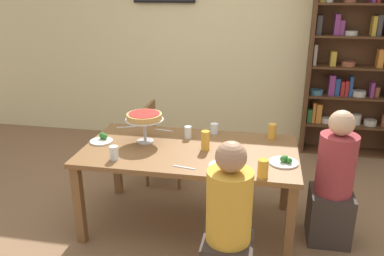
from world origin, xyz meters
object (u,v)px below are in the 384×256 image
at_px(beer_glass_amber_spare, 272,131).
at_px(water_glass_clear_far, 188,132).
at_px(beer_glass_amber_short, 263,169).
at_px(cutlery_fork_near, 184,167).
at_px(salad_plate_far_diner, 284,161).
at_px(diner_head_east, 333,188).
at_px(bookshelf, 353,67).
at_px(dining_table, 190,157).
at_px(chair_far_left, 160,139).
at_px(salad_plate_spare, 224,164).
at_px(water_glass_clear_spare, 214,129).
at_px(diner_near_right, 228,233).
at_px(water_glass_clear_near, 114,153).
at_px(cutlery_fork_far, 164,130).
at_px(beer_glass_amber_tall, 205,140).
at_px(cutlery_knife_near, 126,127).
at_px(deep_dish_pizza_stand, 144,118).
at_px(salad_plate_near_diner, 102,139).

xyz_separation_m(beer_glass_amber_spare, water_glass_clear_far, (-0.75, -0.12, -0.01)).
xyz_separation_m(beer_glass_amber_short, water_glass_clear_far, (-0.68, 0.67, -0.02)).
bearing_deg(cutlery_fork_near, salad_plate_far_diner, 26.38).
bearing_deg(diner_head_east, bookshelf, -102.41).
bearing_deg(dining_table, beer_glass_amber_short, -34.58).
xyz_separation_m(diner_head_east, chair_far_left, (-1.68, 0.80, -0.01)).
bearing_deg(salad_plate_spare, diner_head_east, 18.52).
height_order(diner_head_east, water_glass_clear_spare, diner_head_east).
xyz_separation_m(diner_near_right, water_glass_clear_near, (-0.96, 0.47, 0.30)).
bearing_deg(salad_plate_spare, salad_plate_far_diner, 17.27).
distance_m(cutlery_fork_near, cutlery_fork_far, 0.84).
xyz_separation_m(dining_table, bookshelf, (1.64, 2.01, 0.45)).
distance_m(water_glass_clear_far, cutlery_fork_near, 0.62).
relative_size(beer_glass_amber_tall, cutlery_knife_near, 0.92).
bearing_deg(deep_dish_pizza_stand, salad_plate_near_diner, -170.42).
xyz_separation_m(chair_far_left, cutlery_fork_near, (0.51, -1.16, 0.26)).
bearing_deg(water_glass_clear_spare, deep_dish_pizza_stand, -150.52).
relative_size(salad_plate_spare, water_glass_clear_far, 2.10).
bearing_deg(beer_glass_amber_short, diner_near_right, -118.40).
bearing_deg(chair_far_left, beer_glass_amber_short, 42.16).
distance_m(diner_near_right, cutlery_fork_near, 0.63).
xyz_separation_m(bookshelf, water_glass_clear_spare, (-1.48, -1.61, -0.32)).
bearing_deg(cutlery_knife_near, beer_glass_amber_spare, 157.66).
bearing_deg(cutlery_knife_near, beer_glass_amber_tall, 133.87).
xyz_separation_m(beer_glass_amber_tall, cutlery_knife_near, (-0.85, 0.40, -0.08)).
bearing_deg(water_glass_clear_near, salad_plate_spare, 1.93).
distance_m(salad_plate_near_diner, cutlery_fork_far, 0.60).
height_order(salad_plate_near_diner, water_glass_clear_far, water_glass_clear_far).
bearing_deg(cutlery_knife_near, water_glass_clear_far, 145.16).
bearing_deg(dining_table, water_glass_clear_far, 104.80).
relative_size(cutlery_knife_near, cutlery_fork_far, 1.00).
xyz_separation_m(dining_table, water_glass_clear_spare, (0.15, 0.40, 0.13)).
bearing_deg(cutlery_knife_near, beer_glass_amber_short, 127.27).
xyz_separation_m(beer_glass_amber_short, cutlery_knife_near, (-1.33, 0.83, -0.07)).
xyz_separation_m(diner_head_east, cutlery_fork_far, (-1.52, 0.39, 0.25)).
distance_m(diner_head_east, water_glass_clear_far, 1.32).
bearing_deg(cutlery_knife_near, dining_table, 129.65).
bearing_deg(dining_table, salad_plate_near_diner, 178.94).
relative_size(salad_plate_near_diner, cutlery_fork_far, 1.12).
distance_m(water_glass_clear_far, cutlery_fork_far, 0.31).
bearing_deg(water_glass_clear_far, chair_far_left, 127.43).
bearing_deg(water_glass_clear_far, beer_glass_amber_short, -44.42).
bearing_deg(cutlery_fork_near, beer_glass_amber_spare, 58.78).
distance_m(beer_glass_amber_short, water_glass_clear_spare, 0.95).
xyz_separation_m(beer_glass_amber_tall, cutlery_fork_near, (-0.11, -0.38, -0.08)).
bearing_deg(water_glass_clear_spare, cutlery_fork_far, -178.40).
bearing_deg(chair_far_left, diner_head_east, 64.61).
relative_size(bookshelf, cutlery_fork_far, 12.29).
height_order(salad_plate_far_diner, cutlery_fork_near, salad_plate_far_diner).
bearing_deg(beer_glass_amber_short, beer_glass_amber_spare, 85.27).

